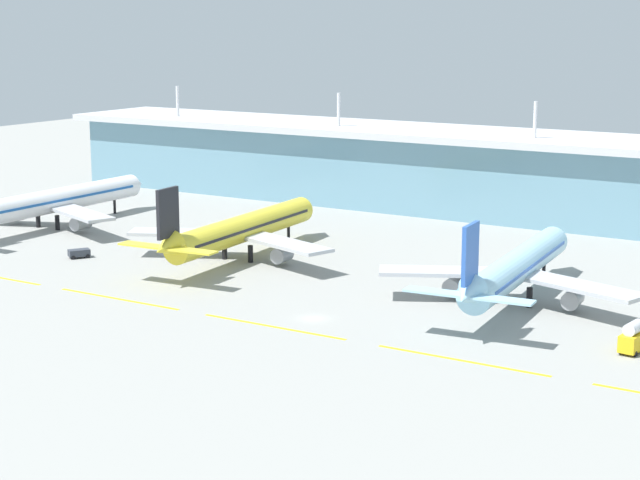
% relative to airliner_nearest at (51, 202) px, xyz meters
% --- Properties ---
extents(ground_plane, '(600.00, 600.00, 0.00)m').
position_rel_airliner_nearest_xyz_m(ground_plane, '(96.94, -34.98, -6.45)').
color(ground_plane, gray).
extents(terminal_building, '(288.00, 34.00, 30.19)m').
position_rel_airliner_nearest_xyz_m(terminal_building, '(96.94, 73.14, 4.35)').
color(terminal_building, '#6693A8').
rests_on(terminal_building, ground).
extents(airliner_nearest, '(48.80, 66.33, 18.90)m').
position_rel_airliner_nearest_xyz_m(airliner_nearest, '(0.00, 0.00, 0.00)').
color(airliner_nearest, white).
rests_on(airliner_nearest, ground).
extents(airliner_near_middle, '(48.67, 61.32, 18.90)m').
position_rel_airliner_nearest_xyz_m(airliner_near_middle, '(59.70, -4.23, -0.01)').
color(airliner_near_middle, yellow).
rests_on(airliner_near_middle, ground).
extents(airliner_far_middle, '(48.59, 60.52, 18.90)m').
position_rel_airliner_nearest_xyz_m(airliner_far_middle, '(122.26, -7.53, -0.01)').
color(airliner_far_middle, '#9ED1EA').
rests_on(airliner_far_middle, ground).
extents(taxiway_stripe_mid_west, '(28.00, 0.70, 0.04)m').
position_rel_airliner_nearest_xyz_m(taxiway_stripe_mid_west, '(59.94, -42.61, -6.43)').
color(taxiway_stripe_mid_west, yellow).
rests_on(taxiway_stripe_mid_west, ground).
extents(taxiway_stripe_centre, '(28.00, 0.70, 0.04)m').
position_rel_airliner_nearest_xyz_m(taxiway_stripe_centre, '(93.94, -42.61, -6.43)').
color(taxiway_stripe_centre, yellow).
rests_on(taxiway_stripe_centre, ground).
extents(taxiway_stripe_mid_east, '(28.00, 0.70, 0.04)m').
position_rel_airliner_nearest_xyz_m(taxiway_stripe_mid_east, '(127.94, -42.61, -6.43)').
color(taxiway_stripe_mid_east, yellow).
rests_on(taxiway_stripe_mid_east, ground).
extents(pushback_tug, '(4.37, 5.00, 1.85)m').
position_rel_airliner_nearest_xyz_m(pushback_tug, '(29.53, -21.28, -5.35)').
color(pushback_tug, '#333842').
rests_on(pushback_tug, ground).
extents(fuel_truck, '(3.42, 7.45, 4.95)m').
position_rel_airliner_nearest_xyz_m(fuel_truck, '(148.60, -24.69, -4.19)').
color(fuel_truck, gold).
rests_on(fuel_truck, ground).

